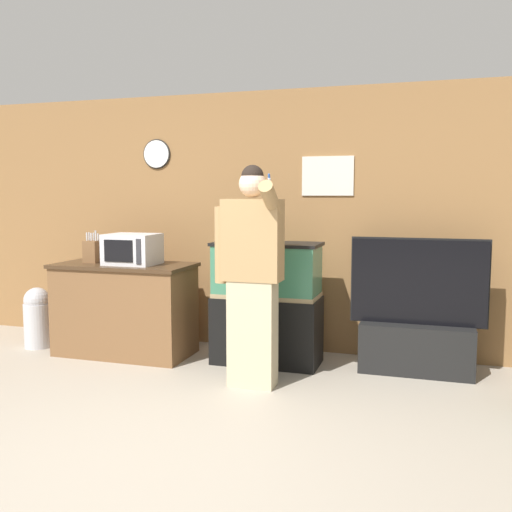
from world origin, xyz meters
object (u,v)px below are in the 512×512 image
at_px(counter_island, 125,309).
at_px(tv_on_stand, 417,333).
at_px(person_standing, 251,273).
at_px(aquarium_on_stand, 267,303).
at_px(microwave, 132,249).
at_px(knife_block, 91,251).
at_px(trash_bin, 38,317).

bearing_deg(counter_island, tv_on_stand, 5.14).
bearing_deg(person_standing, counter_island, 160.32).
relative_size(aquarium_on_stand, tv_on_stand, 0.95).
xyz_separation_m(counter_island, person_standing, (1.48, -0.53, 0.49)).
bearing_deg(tv_on_stand, microwave, -174.18).
relative_size(knife_block, aquarium_on_stand, 0.28).
height_order(counter_island, tv_on_stand, tv_on_stand).
distance_m(microwave, knife_block, 0.45).
distance_m(tv_on_stand, person_standing, 1.62).
xyz_separation_m(microwave, tv_on_stand, (2.66, 0.27, -0.70)).
relative_size(knife_block, person_standing, 0.18).
xyz_separation_m(counter_island, trash_bin, (-1.00, -0.04, -0.13)).
distance_m(microwave, aquarium_on_stand, 1.40).
xyz_separation_m(microwave, aquarium_on_stand, (1.31, 0.14, -0.48)).
xyz_separation_m(counter_island, microwave, (0.11, -0.02, 0.60)).
relative_size(knife_block, trash_bin, 0.52).
bearing_deg(microwave, knife_block, -179.23).
distance_m(microwave, trash_bin, 1.33).
relative_size(counter_island, microwave, 2.80).
height_order(microwave, knife_block, knife_block).
xyz_separation_m(aquarium_on_stand, trash_bin, (-2.42, -0.17, -0.25)).
bearing_deg(knife_block, tv_on_stand, 5.09).
height_order(knife_block, person_standing, person_standing).
relative_size(aquarium_on_stand, trash_bin, 1.82).
xyz_separation_m(knife_block, aquarium_on_stand, (1.76, 0.15, -0.45)).
relative_size(microwave, tv_on_stand, 0.40).
xyz_separation_m(tv_on_stand, person_standing, (-1.29, -0.78, 0.59)).
relative_size(microwave, aquarium_on_stand, 0.42).
bearing_deg(tv_on_stand, trash_bin, -175.56).
bearing_deg(trash_bin, counter_island, 2.50).
xyz_separation_m(aquarium_on_stand, tv_on_stand, (1.34, 0.13, -0.22)).
height_order(person_standing, trash_bin, person_standing).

